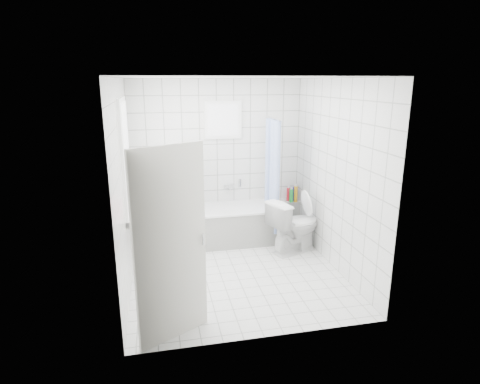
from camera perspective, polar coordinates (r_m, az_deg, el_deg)
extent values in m
plane|color=white|center=(5.67, -0.63, -11.30)|extent=(3.00, 3.00, 0.00)
plane|color=white|center=(5.06, -0.72, 16.00)|extent=(3.00, 3.00, 0.00)
cube|color=white|center=(6.66, -3.25, 4.60)|extent=(2.80, 0.02, 2.60)
cube|color=white|center=(3.81, 3.82, -3.77)|extent=(2.80, 0.02, 2.60)
cube|color=white|center=(5.13, -16.19, 0.70)|extent=(0.02, 3.00, 2.60)
cube|color=white|center=(5.65, 13.39, 2.23)|extent=(0.02, 3.00, 2.60)
cube|color=white|center=(5.36, -15.75, 4.64)|extent=(0.01, 0.90, 1.40)
cube|color=white|center=(6.54, -2.40, 10.17)|extent=(0.50, 0.01, 0.50)
cube|color=white|center=(5.53, -14.73, -2.87)|extent=(0.18, 1.02, 0.08)
cube|color=silver|center=(3.99, -9.78, -7.69)|extent=(0.72, 0.43, 2.00)
cube|color=white|center=(6.59, -1.83, -4.76)|extent=(1.54, 0.75, 0.55)
cube|color=white|center=(6.49, -1.85, -2.36)|extent=(1.56, 0.77, 0.03)
cube|color=white|center=(6.30, -9.35, -1.36)|extent=(0.15, 0.85, 1.50)
cube|color=white|center=(7.12, 7.41, -3.32)|extent=(0.40, 0.24, 0.55)
imported|color=white|center=(6.22, 7.76, -4.72)|extent=(0.94, 0.74, 0.84)
cylinder|color=silver|center=(6.35, 4.58, 10.43)|extent=(0.02, 0.80, 0.02)
cube|color=silver|center=(6.75, -1.55, 0.85)|extent=(0.18, 0.06, 0.06)
imported|color=#BBBAC1|center=(5.63, -14.69, -0.67)|extent=(0.11, 0.11, 0.28)
imported|color=#D1516A|center=(5.17, -14.89, -1.99)|extent=(0.13, 0.13, 0.30)
imported|color=#30BDDB|center=(5.33, -14.78, -2.17)|extent=(0.10, 0.10, 0.17)
imported|color=white|center=(5.47, -14.73, -1.65)|extent=(0.15, 0.15, 0.18)
cylinder|color=#1E16B5|center=(7.01, 7.75, -0.23)|extent=(0.06, 0.06, 0.24)
cylinder|color=red|center=(6.99, 6.90, -0.31)|extent=(0.06, 0.06, 0.23)
cylinder|color=green|center=(6.91, 7.29, -0.53)|extent=(0.06, 0.06, 0.23)
cylinder|color=orange|center=(6.92, 7.93, -0.29)|extent=(0.06, 0.06, 0.28)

